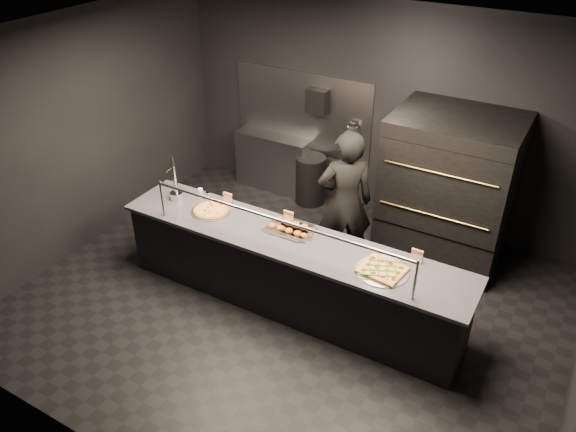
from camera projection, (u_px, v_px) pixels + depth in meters
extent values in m
plane|color=black|center=(289.00, 303.00, 6.59)|extent=(6.00, 6.00, 0.00)
plane|color=black|center=(290.00, 46.00, 5.01)|extent=(6.00, 6.00, 0.00)
cube|color=black|center=(380.00, 114.00, 7.64)|extent=(6.00, 0.04, 3.00)
cube|color=black|center=(114.00, 343.00, 3.96)|extent=(6.00, 0.04, 3.00)
cube|color=black|center=(83.00, 134.00, 7.07)|extent=(0.04, 5.00, 3.00)
cube|color=#99999E|center=(302.00, 112.00, 8.24)|extent=(2.20, 0.02, 1.20)
cube|color=black|center=(289.00, 274.00, 6.36)|extent=(4.00, 0.70, 0.88)
cube|color=#39393F|center=(289.00, 240.00, 6.12)|extent=(4.10, 0.78, 0.04)
cylinder|color=#99999E|center=(162.00, 198.00, 6.40)|extent=(0.03, 0.03, 0.45)
cylinder|color=#99999E|center=(415.00, 280.00, 5.13)|extent=(0.03, 0.03, 0.45)
cylinder|color=#99999E|center=(275.00, 219.00, 5.66)|extent=(3.00, 0.04, 0.04)
cube|color=black|center=(441.00, 232.00, 7.33)|extent=(1.50, 1.15, 0.60)
cube|color=black|center=(448.00, 193.00, 7.01)|extent=(1.50, 1.20, 0.55)
cube|color=black|center=(455.00, 153.00, 6.72)|extent=(1.50, 1.20, 0.55)
cube|color=black|center=(460.00, 124.00, 6.52)|extent=(1.50, 1.20, 0.18)
cylinder|color=gold|center=(432.00, 215.00, 6.55)|extent=(1.30, 0.02, 0.02)
cylinder|color=gold|center=(439.00, 173.00, 6.26)|extent=(1.30, 0.02, 0.02)
cube|color=#99999E|center=(274.00, 162.00, 8.74)|extent=(1.20, 0.35, 0.90)
cube|color=black|center=(318.00, 101.00, 7.91)|extent=(0.30, 0.20, 0.35)
cylinder|color=#B2B2B7|center=(352.00, 142.00, 7.95)|extent=(0.14, 0.14, 0.45)
cube|color=black|center=(353.00, 125.00, 7.82)|extent=(0.10, 0.06, 0.06)
cylinder|color=silver|center=(177.00, 196.00, 6.82)|extent=(0.16, 0.16, 0.09)
cylinder|color=silver|center=(175.00, 181.00, 6.71)|extent=(0.06, 0.06, 0.40)
cylinder|color=silver|center=(168.00, 171.00, 6.55)|extent=(0.02, 0.11, 0.02)
cone|color=black|center=(172.00, 160.00, 6.56)|extent=(0.06, 0.06, 0.16)
cylinder|color=silver|center=(211.00, 211.00, 6.58)|extent=(0.47, 0.47, 0.01)
cylinder|color=#AF8538|center=(211.00, 210.00, 6.58)|extent=(0.41, 0.41, 0.02)
cylinder|color=#FFB353|center=(211.00, 209.00, 6.57)|extent=(0.36, 0.36, 0.01)
cube|color=silver|center=(288.00, 229.00, 6.25)|extent=(0.49, 0.36, 0.02)
ellipsoid|color=#B37626|center=(272.00, 225.00, 6.25)|extent=(0.09, 0.09, 0.06)
ellipsoid|color=#B37626|center=(279.00, 219.00, 6.36)|extent=(0.09, 0.09, 0.06)
ellipsoid|color=#B37626|center=(280.00, 228.00, 6.20)|extent=(0.09, 0.09, 0.06)
ellipsoid|color=#B37626|center=(287.00, 221.00, 6.32)|extent=(0.09, 0.09, 0.06)
ellipsoid|color=#B37626|center=(289.00, 231.00, 6.15)|extent=(0.09, 0.09, 0.06)
ellipsoid|color=#B37626|center=(296.00, 224.00, 6.27)|extent=(0.09, 0.09, 0.06)
ellipsoid|color=#B37626|center=(297.00, 233.00, 6.11)|extent=(0.09, 0.09, 0.06)
ellipsoid|color=#B37626|center=(304.00, 227.00, 6.22)|extent=(0.09, 0.09, 0.06)
cube|color=silver|center=(296.00, 231.00, 6.21)|extent=(0.46, 0.38, 0.02)
ellipsoid|color=#B37626|center=(282.00, 228.00, 6.21)|extent=(0.07, 0.07, 0.05)
ellipsoid|color=#B37626|center=(288.00, 223.00, 6.30)|extent=(0.07, 0.07, 0.05)
ellipsoid|color=#B37626|center=(289.00, 231.00, 6.17)|extent=(0.07, 0.07, 0.05)
ellipsoid|color=#B37626|center=(295.00, 225.00, 6.27)|extent=(0.07, 0.07, 0.05)
ellipsoid|color=#B37626|center=(297.00, 233.00, 6.13)|extent=(0.07, 0.07, 0.05)
ellipsoid|color=#B37626|center=(302.00, 227.00, 6.23)|extent=(0.07, 0.07, 0.05)
ellipsoid|color=#B37626|center=(304.00, 235.00, 6.09)|extent=(0.07, 0.07, 0.05)
ellipsoid|color=#B37626|center=(310.00, 229.00, 6.19)|extent=(0.07, 0.07, 0.05)
cylinder|color=silver|center=(382.00, 271.00, 5.61)|extent=(0.54, 0.54, 0.01)
cube|color=#AF8538|center=(382.00, 270.00, 5.60)|extent=(0.47, 0.43, 0.02)
cube|color=#FFB353|center=(383.00, 269.00, 5.59)|extent=(0.45, 0.41, 0.01)
cube|color=#418F29|center=(383.00, 268.00, 5.59)|extent=(0.42, 0.38, 0.01)
cylinder|color=silver|center=(200.00, 193.00, 6.86)|extent=(0.06, 0.06, 0.11)
cylinder|color=silver|center=(208.00, 196.00, 6.82)|extent=(0.05, 0.05, 0.09)
cube|color=white|center=(228.00, 198.00, 6.70)|extent=(0.12, 0.04, 0.15)
cube|color=white|center=(289.00, 217.00, 6.35)|extent=(0.12, 0.04, 0.15)
cube|color=white|center=(417.00, 256.00, 5.71)|extent=(0.12, 0.04, 0.15)
cylinder|color=black|center=(310.00, 180.00, 8.41)|extent=(0.45, 0.45, 0.74)
imported|color=black|center=(345.00, 203.00, 6.74)|extent=(0.81, 0.76, 1.86)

